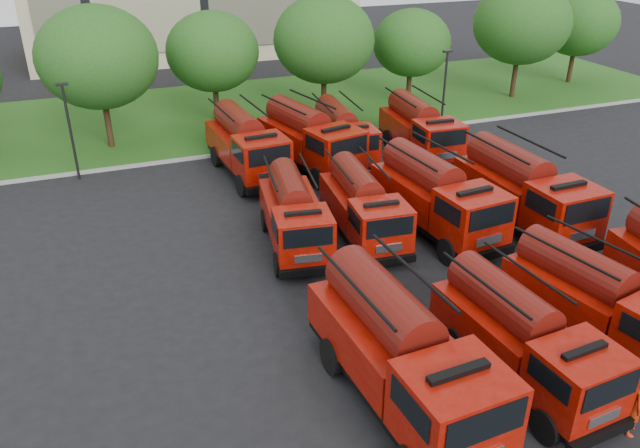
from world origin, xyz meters
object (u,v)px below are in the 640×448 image
Objects in this scene: fire_truck_2 at (598,300)px; fire_truck_7 at (523,190)px; fire_truck_4 at (294,214)px; fire_truck_10 at (342,134)px; firefighter_4 at (455,302)px; fire_truck_6 at (436,196)px; fire_truck_1 at (522,338)px; fire_truck_0 at (401,352)px; fire_truck_5 at (363,206)px; firefighter_5 at (538,246)px; fire_truck_8 at (246,145)px; fire_truck_11 at (420,129)px; fire_truck_9 at (309,138)px; firefighter_0 at (629,431)px.

fire_truck_2 is 0.91× the size of fire_truck_7.
fire_truck_10 reaches higher than fire_truck_4.
fire_truck_4 is at bearing -41.40° from firefighter_4.
fire_truck_1 is at bearing -110.36° from fire_truck_6.
fire_truck_0 is 1.12× the size of fire_truck_2.
fire_truck_5 is at bearing 2.55° from fire_truck_4.
firefighter_4 is 0.99× the size of firefighter_5.
fire_truck_7 is at bearing -50.27° from fire_truck_8.
firefighter_4 is at bearing -79.26° from fire_truck_8.
fire_truck_1 is at bearing -106.23° from fire_truck_11.
fire_truck_4 is (-7.11, 9.66, -0.04)m from fire_truck_2.
fire_truck_6 is 9.48m from fire_truck_11.
fire_truck_8 is at bearing 132.19° from fire_truck_7.
fire_truck_5 is 0.85× the size of fire_truck_9.
firefighter_5 is (9.87, 6.10, -1.74)m from fire_truck_0.
fire_truck_6 reaches higher than fire_truck_8.
fire_truck_6 is (2.60, 9.39, 0.19)m from fire_truck_1.
fire_truck_5 is 4.21× the size of firefighter_4.
fire_truck_2 is 4.46m from firefighter_0.
fire_truck_6 is at bearing -22.77° from firefighter_5.
fire_truck_10 is at bearing -80.92° from firefighter_4.
firefighter_0 is at bearing -59.88° from fire_truck_4.
firefighter_4 is (-1.68, -14.77, -1.52)m from fire_truck_10.
fire_truck_5 is at bearing 54.63° from firefighter_0.
fire_truck_0 is 5.95m from firefighter_4.
fire_truck_5 is (-4.11, 9.32, -0.03)m from fire_truck_2.
fire_truck_11 is (3.09, 17.27, 0.08)m from fire_truck_2.
fire_truck_6 is (6.42, 8.99, -0.06)m from fire_truck_0.
fire_truck_0 is 6.60m from firefighter_0.
fire_truck_0 reaches higher than fire_truck_6.
fire_truck_7 is 12.60m from firefighter_0.
fire_truck_7 is at bearing -69.95° from fire_truck_9.
fire_truck_9 is at bearing -162.06° from fire_truck_10.
fire_truck_1 is at bearing -83.82° from fire_truck_8.
fire_truck_11 is at bearing -98.35° from firefighter_4.
fire_truck_10 is at bearing 110.95° from fire_truck_7.
fire_truck_4 is 1.01× the size of fire_truck_5.
firefighter_4 is at bearing 40.23° from firefighter_5.
firefighter_0 is at bearing -35.37° from fire_truck_0.
fire_truck_4 is at bearing 179.15° from fire_truck_5.
fire_truck_8 is 10.03m from fire_truck_11.
fire_truck_5 is 4.18× the size of firefighter_5.
fire_truck_4 is 0.88× the size of fire_truck_7.
fire_truck_4 is 8.40m from fire_truck_8.
fire_truck_2 is at bearing -96.17° from fire_truck_11.
fire_truck_6 is 0.97× the size of fire_truck_9.
fire_truck_9 reaches higher than fire_truck_2.
fire_truck_11 is at bearing 87.59° from fire_truck_7.
fire_truck_10 is 4.56m from fire_truck_11.
fire_truck_5 reaches higher than firefighter_4.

